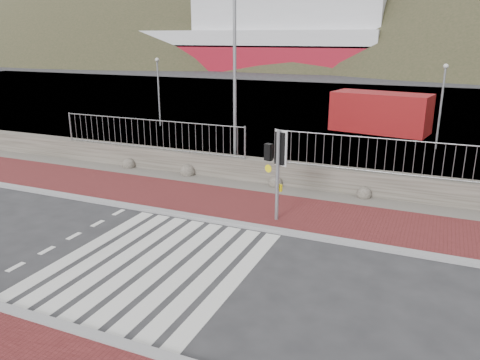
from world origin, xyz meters
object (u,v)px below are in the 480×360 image
at_px(ferry, 253,36).
at_px(streetlight, 238,68).
at_px(shipping_container, 380,113).
at_px(traffic_signal_far, 277,156).

height_order(ferry, streetlight, ferry).
relative_size(ferry, shipping_container, 9.22).
height_order(streetlight, shipping_container, streetlight).
xyz_separation_m(ferry, shipping_container, (27.47, -48.60, -4.23)).
relative_size(ferry, streetlight, 6.72).
height_order(traffic_signal_far, shipping_container, traffic_signal_far).
bearing_deg(streetlight, shipping_container, 74.48).
relative_size(traffic_signal_far, shipping_container, 0.52).
xyz_separation_m(traffic_signal_far, shipping_container, (1.00, 15.53, -0.90)).
distance_m(traffic_signal_far, streetlight, 5.76).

